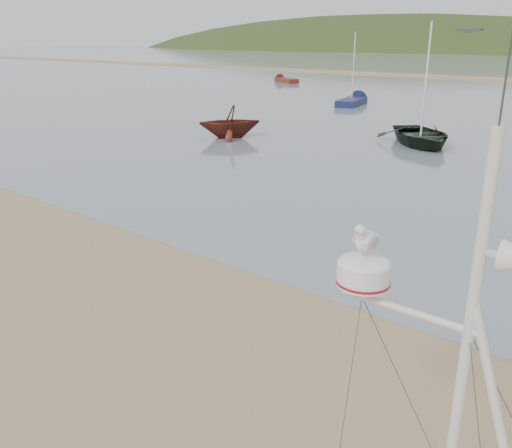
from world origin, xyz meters
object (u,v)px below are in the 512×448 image
Objects in this scene: dinghy_red_far at (282,80)px; boat_red at (229,107)px; boat_dark at (425,95)px; mast_rig at (444,441)px; sailboat_blue_near at (356,100)px.

boat_red is at bearing -57.30° from dinghy_red_far.
boat_red is (-8.75, -4.39, -0.83)m from boat_dark.
mast_rig is at bearing -109.67° from boat_dark.
sailboat_blue_near reaches higher than boat_dark.
sailboat_blue_near is (-20.91, 35.41, -1.00)m from mast_rig.
dinghy_red_far is 0.87× the size of sailboat_blue_near.
boat_dark is 0.80× the size of sailboat_blue_near.
dinghy_red_far is (-39.18, 49.72, -1.01)m from mast_rig.
boat_red is 0.53× the size of sailboat_blue_near.
sailboat_blue_near reaches higher than dinghy_red_far.
sailboat_blue_near is at bearing 120.56° from mast_rig.
sailboat_blue_near is at bearing -38.07° from dinghy_red_far.
boat_red reaches higher than dinghy_red_far.
boat_dark is (-9.33, 21.24, 1.19)m from mast_rig.
sailboat_blue_near is at bearing 136.04° from boat_red.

